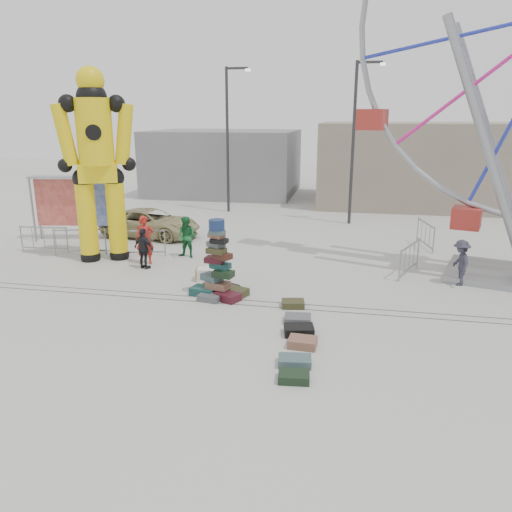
% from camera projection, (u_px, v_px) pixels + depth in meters
% --- Properties ---
extents(ground, '(90.00, 90.00, 0.00)m').
position_uv_depth(ground, '(236.00, 312.00, 14.38)').
color(ground, '#9E9E99').
rests_on(ground, ground).
extents(track_line_near, '(40.00, 0.04, 0.01)m').
position_uv_depth(track_line_near, '(240.00, 305.00, 14.95)').
color(track_line_near, '#47443F').
rests_on(track_line_near, ground).
extents(track_line_far, '(40.00, 0.04, 0.01)m').
position_uv_depth(track_line_far, '(243.00, 300.00, 15.33)').
color(track_line_far, '#47443F').
rests_on(track_line_far, ground).
extents(building_right, '(12.00, 8.00, 5.00)m').
position_uv_depth(building_right, '(417.00, 164.00, 31.27)').
color(building_right, gray).
rests_on(building_right, ground).
extents(building_left, '(10.00, 8.00, 4.40)m').
position_uv_depth(building_left, '(225.00, 162.00, 35.65)').
color(building_left, gray).
rests_on(building_left, ground).
extents(lamp_post_right, '(1.41, 0.25, 8.00)m').
position_uv_depth(lamp_post_right, '(355.00, 135.00, 24.85)').
color(lamp_post_right, '#2D2D30').
rests_on(lamp_post_right, ground).
extents(lamp_post_left, '(1.41, 0.25, 8.00)m').
position_uv_depth(lamp_post_left, '(229.00, 133.00, 28.03)').
color(lamp_post_left, '#2D2D30').
rests_on(lamp_post_left, ground).
extents(suitcase_tower, '(1.90, 1.57, 2.45)m').
position_uv_depth(suitcase_tower, '(218.00, 275.00, 15.52)').
color(suitcase_tower, '#184A45').
rests_on(suitcase_tower, ground).
extents(crash_test_dummy, '(2.86, 1.69, 7.40)m').
position_uv_depth(crash_test_dummy, '(97.00, 159.00, 18.56)').
color(crash_test_dummy, black).
rests_on(crash_test_dummy, ground).
extents(banner_scaffold, '(4.05, 1.38, 2.89)m').
position_uv_depth(banner_scaffold, '(76.00, 192.00, 22.05)').
color(banner_scaffold, gray).
rests_on(banner_scaffold, ground).
extents(steamer_trunk, '(0.96, 0.65, 0.41)m').
position_uv_depth(steamer_trunk, '(209.00, 274.00, 17.15)').
color(steamer_trunk, silver).
rests_on(steamer_trunk, ground).
extents(row_case_0, '(0.74, 0.61, 0.20)m').
position_uv_depth(row_case_0, '(293.00, 304.00, 14.77)').
color(row_case_0, '#3B3A1D').
rests_on(row_case_0, ground).
extents(row_case_1, '(0.76, 0.61, 0.18)m').
position_uv_depth(row_case_1, '(298.00, 319.00, 13.70)').
color(row_case_1, '#575B5E').
rests_on(row_case_1, ground).
extents(row_case_2, '(0.86, 0.68, 0.23)m').
position_uv_depth(row_case_2, '(299.00, 330.00, 12.92)').
color(row_case_2, black).
rests_on(row_case_2, ground).
extents(row_case_3, '(0.71, 0.56, 0.22)m').
position_uv_depth(row_case_3, '(303.00, 342.00, 12.24)').
color(row_case_3, '#885A45').
rests_on(row_case_3, ground).
extents(row_case_4, '(0.80, 0.57, 0.20)m').
position_uv_depth(row_case_4, '(295.00, 361.00, 11.35)').
color(row_case_4, '#455F63').
rests_on(row_case_4, ground).
extents(row_case_5, '(0.71, 0.54, 0.19)m').
position_uv_depth(row_case_5, '(294.00, 377.00, 10.67)').
color(row_case_5, black).
rests_on(row_case_5, ground).
extents(barricade_dummy_a, '(2.00, 0.23, 1.10)m').
position_uv_depth(barricade_dummy_a, '(44.00, 239.00, 20.50)').
color(barricade_dummy_a, gray).
rests_on(barricade_dummy_a, ground).
extents(barricade_dummy_b, '(1.94, 0.70, 1.10)m').
position_uv_depth(barricade_dummy_b, '(80.00, 242.00, 20.06)').
color(barricade_dummy_b, gray).
rests_on(barricade_dummy_b, ground).
extents(barricade_dummy_c, '(1.97, 0.57, 1.10)m').
position_uv_depth(barricade_dummy_c, '(140.00, 243.00, 19.88)').
color(barricade_dummy_c, gray).
rests_on(barricade_dummy_c, ground).
extents(barricade_wheel_front, '(0.88, 1.88, 1.10)m').
position_uv_depth(barricade_wheel_front, '(409.00, 259.00, 17.71)').
color(barricade_wheel_front, gray).
rests_on(barricade_wheel_front, ground).
extents(barricade_wheel_back, '(0.51, 1.98, 1.10)m').
position_uv_depth(barricade_wheel_back, '(425.00, 235.00, 21.26)').
color(barricade_wheel_back, gray).
rests_on(barricade_wheel_back, ground).
extents(pedestrian_red, '(0.79, 0.66, 1.85)m').
position_uv_depth(pedestrian_red, '(145.00, 240.00, 18.82)').
color(pedestrian_red, '#A41F17').
rests_on(pedestrian_red, ground).
extents(pedestrian_green, '(0.91, 0.77, 1.65)m').
position_uv_depth(pedestrian_green, '(187.00, 237.00, 19.70)').
color(pedestrian_green, '#18632F').
rests_on(pedestrian_green, ground).
extents(pedestrian_black, '(0.97, 0.67, 1.53)m').
position_uv_depth(pedestrian_black, '(144.00, 249.00, 18.26)').
color(pedestrian_black, black).
rests_on(pedestrian_black, ground).
extents(pedestrian_grey, '(0.71, 1.07, 1.54)m').
position_uv_depth(pedestrian_grey, '(460.00, 263.00, 16.52)').
color(pedestrian_grey, '#2A2937').
rests_on(pedestrian_grey, ground).
extents(parked_suv, '(4.86, 2.73, 1.28)m').
position_uv_depth(parked_suv, '(151.00, 223.00, 23.11)').
color(parked_suv, tan).
rests_on(parked_suv, ground).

